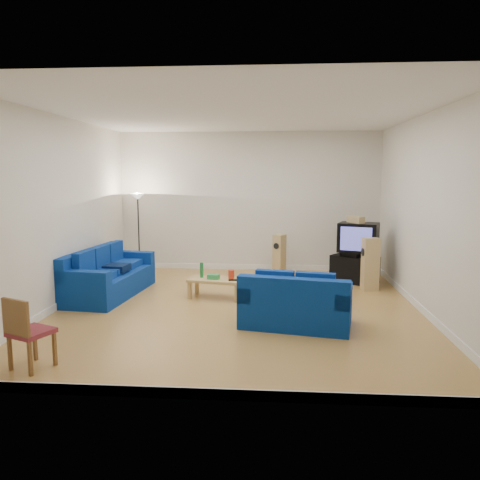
# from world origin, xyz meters

# --- Properties ---
(room) EXTENTS (6.01, 6.51, 3.21)m
(room) POSITION_xyz_m (0.00, 0.00, 1.54)
(room) COLOR olive
(room) RESTS_ON ground
(sofa_three_seat) EXTENTS (1.18, 2.29, 0.85)m
(sofa_three_seat) POSITION_xyz_m (-2.51, 0.69, 0.32)
(sofa_three_seat) COLOR navy
(sofa_three_seat) RESTS_ON ground
(sofa_loveseat) EXTENTS (1.73, 1.18, 0.79)m
(sofa_loveseat) POSITION_xyz_m (0.92, -0.89, 0.30)
(sofa_loveseat) COLOR navy
(sofa_loveseat) RESTS_ON ground
(coffee_table) EXTENTS (1.05, 0.65, 0.35)m
(coffee_table) POSITION_xyz_m (-0.46, 0.63, 0.30)
(coffee_table) COLOR tan
(coffee_table) RESTS_ON ground
(bottle) EXTENTS (0.07, 0.07, 0.28)m
(bottle) POSITION_xyz_m (-0.73, 0.73, 0.49)
(bottle) COLOR #197233
(bottle) RESTS_ON coffee_table
(tissue_box) EXTENTS (0.23, 0.15, 0.09)m
(tissue_box) POSITION_xyz_m (-0.49, 0.59, 0.40)
(tissue_box) COLOR green
(tissue_box) RESTS_ON coffee_table
(red_canister) EXTENTS (0.14, 0.14, 0.15)m
(red_canister) POSITION_xyz_m (-0.18, 0.67, 0.43)
(red_canister) COLOR red
(red_canister) RESTS_ON coffee_table
(remote) EXTENTS (0.18, 0.07, 0.02)m
(remote) POSITION_xyz_m (-0.13, 0.50, 0.37)
(remote) COLOR black
(remote) RESTS_ON coffee_table
(tv_stand) EXTENTS (1.03, 0.94, 0.55)m
(tv_stand) POSITION_xyz_m (2.27, 2.08, 0.28)
(tv_stand) COLOR black
(tv_stand) RESTS_ON ground
(av_receiver) EXTENTS (0.55, 0.56, 0.10)m
(av_receiver) POSITION_xyz_m (2.23, 2.07, 0.61)
(av_receiver) COLOR black
(av_receiver) RESTS_ON tv_stand
(television) EXTENTS (0.91, 0.79, 0.60)m
(television) POSITION_xyz_m (2.31, 2.02, 0.95)
(television) COLOR black
(television) RESTS_ON av_receiver
(centre_speaker) EXTENTS (0.33, 0.41, 0.13)m
(centre_speaker) POSITION_xyz_m (2.25, 2.02, 1.32)
(centre_speaker) COLOR tan
(centre_speaker) RESTS_ON television
(speaker_left) EXTENTS (0.32, 0.34, 0.90)m
(speaker_left) POSITION_xyz_m (0.71, 2.70, 0.45)
(speaker_left) COLOR tan
(speaker_left) RESTS_ON ground
(speaker_right) EXTENTS (0.34, 0.28, 1.02)m
(speaker_right) POSITION_xyz_m (2.45, 1.42, 0.51)
(speaker_right) COLOR tan
(speaker_right) RESTS_ON ground
(floor_lamp) EXTENTS (0.31, 0.31, 1.81)m
(floor_lamp) POSITION_xyz_m (-2.45, 2.63, 1.50)
(floor_lamp) COLOR black
(floor_lamp) RESTS_ON ground
(dining_chair) EXTENTS (0.54, 0.54, 0.86)m
(dining_chair) POSITION_xyz_m (-2.21, -2.68, 0.48)
(dining_chair) COLOR brown
(dining_chair) RESTS_ON ground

